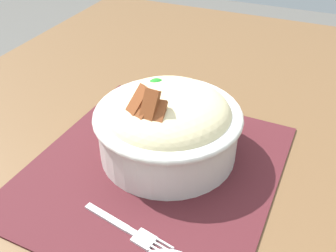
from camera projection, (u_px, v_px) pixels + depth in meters
table at (163, 182)px, 0.63m from camera, size 1.35×0.98×0.72m
placemat at (155, 169)px, 0.57m from camera, size 0.39×0.36×0.00m
bowl at (168, 123)px, 0.56m from camera, size 0.24×0.24×0.13m
fork at (130, 231)px, 0.47m from camera, size 0.04×0.13×0.00m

